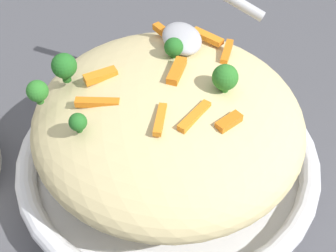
% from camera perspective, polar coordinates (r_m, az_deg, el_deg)
% --- Properties ---
extents(ground_plane, '(2.40, 2.40, 0.00)m').
position_cam_1_polar(ground_plane, '(0.54, -0.00, -6.27)').
color(ground_plane, '#4C4C51').
extents(serving_bowl, '(0.33, 0.33, 0.05)m').
position_cam_1_polar(serving_bowl, '(0.52, -0.00, -4.43)').
color(serving_bowl, silver).
rests_on(serving_bowl, ground_plane).
extents(pasta_mound, '(0.28, 0.28, 0.09)m').
position_cam_1_polar(pasta_mound, '(0.47, -0.00, 0.79)').
color(pasta_mound, '#DBC689').
rests_on(pasta_mound, serving_bowl).
extents(carrot_piece_0, '(0.04, 0.02, 0.01)m').
position_cam_1_polar(carrot_piece_0, '(0.51, -0.19, 11.50)').
color(carrot_piece_0, orange).
rests_on(carrot_piece_0, pasta_mound).
extents(carrot_piece_1, '(0.04, 0.03, 0.01)m').
position_cam_1_polar(carrot_piece_1, '(0.44, 1.10, 6.94)').
color(carrot_piece_1, orange).
rests_on(carrot_piece_1, pasta_mound).
extents(carrot_piece_2, '(0.04, 0.03, 0.01)m').
position_cam_1_polar(carrot_piece_2, '(0.48, 7.40, 9.18)').
color(carrot_piece_2, orange).
rests_on(carrot_piece_2, pasta_mound).
extents(carrot_piece_3, '(0.04, 0.03, 0.01)m').
position_cam_1_polar(carrot_piece_3, '(0.51, 4.95, 11.10)').
color(carrot_piece_3, orange).
rests_on(carrot_piece_3, pasta_mound).
extents(carrot_piece_4, '(0.02, 0.03, 0.01)m').
position_cam_1_polar(carrot_piece_4, '(0.41, 7.66, 0.53)').
color(carrot_piece_4, orange).
rests_on(carrot_piece_4, pasta_mound).
extents(carrot_piece_5, '(0.04, 0.02, 0.01)m').
position_cam_1_polar(carrot_piece_5, '(0.40, -1.01, 0.85)').
color(carrot_piece_5, orange).
rests_on(carrot_piece_5, pasta_mound).
extents(carrot_piece_6, '(0.02, 0.04, 0.01)m').
position_cam_1_polar(carrot_piece_6, '(0.42, -8.79, 2.62)').
color(carrot_piece_6, orange).
rests_on(carrot_piece_6, pasta_mound).
extents(carrot_piece_7, '(0.03, 0.04, 0.01)m').
position_cam_1_polar(carrot_piece_7, '(0.41, 3.33, 1.20)').
color(carrot_piece_7, orange).
rests_on(carrot_piece_7, pasta_mound).
extents(carrot_piece_8, '(0.02, 0.03, 0.01)m').
position_cam_1_polar(carrot_piece_8, '(0.45, -8.46, 6.27)').
color(carrot_piece_8, orange).
rests_on(carrot_piece_8, pasta_mound).
extents(broccoli_floret_0, '(0.02, 0.02, 0.03)m').
position_cam_1_polar(broccoli_floret_0, '(0.45, -12.90, 7.33)').
color(broccoli_floret_0, '#205B1C').
rests_on(broccoli_floret_0, pasta_mound).
extents(broccoli_floret_1, '(0.02, 0.02, 0.02)m').
position_cam_1_polar(broccoli_floret_1, '(0.43, -16.07, 4.21)').
color(broccoli_floret_1, '#296820').
rests_on(broccoli_floret_1, pasta_mound).
extents(broccoli_floret_2, '(0.02, 0.02, 0.03)m').
position_cam_1_polar(broccoli_floret_2, '(0.43, 7.19, 6.03)').
color(broccoli_floret_2, '#296820').
rests_on(broccoli_floret_2, pasta_mound).
extents(broccoli_floret_3, '(0.02, 0.02, 0.02)m').
position_cam_1_polar(broccoli_floret_3, '(0.46, 0.72, 9.83)').
color(broccoli_floret_3, '#205B1C').
rests_on(broccoli_floret_3, pasta_mound).
extents(broccoli_floret_4, '(0.02, 0.02, 0.02)m').
position_cam_1_polar(broccoli_floret_4, '(0.40, -11.25, 0.45)').
color(broccoli_floret_4, '#205B1C').
rests_on(broccoli_floret_4, pasta_mound).
extents(serving_spoon, '(0.13, 0.12, 0.07)m').
position_cam_1_polar(serving_spoon, '(0.50, 2.78, 13.38)').
color(serving_spoon, '#B7B7BC').
rests_on(serving_spoon, pasta_mound).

